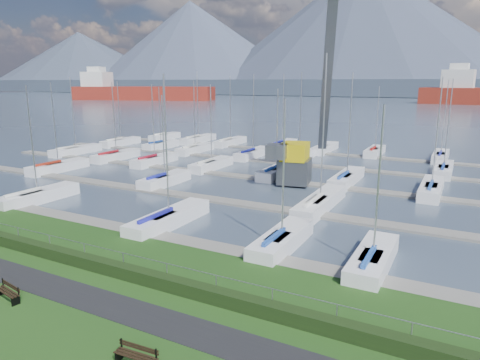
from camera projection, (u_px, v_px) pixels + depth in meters
The scene contains 12 objects.
path at pixel (97, 301), 20.84m from camera, with size 160.00×2.00×0.04m, color black.
water at pixel (439, 101), 247.62m from camera, with size 800.00×540.00×0.20m, color #414E60.
hedge at pixel (133, 274), 23.00m from camera, with size 80.00×0.70×0.70m, color black.
fence at pixel (137, 256), 23.16m from camera, with size 0.04×0.04×80.00m, color gray.
foothill at pixel (446, 88), 306.52m from camera, with size 900.00×80.00×12.00m, color #3D4859.
mountains at pixel (466, 37), 358.35m from camera, with size 1190.00×360.00×115.00m.
docks at pixel (301, 183), 45.89m from camera, with size 90.00×41.60×0.25m.
bench_left at pixel (8, 292), 20.88m from camera, with size 1.84×0.71×0.85m.
bench_right at pixel (137, 356), 16.02m from camera, with size 1.82×0.53×0.85m.
crane at pixel (304, 131), 45.15m from camera, with size 6.56×13.20×22.35m.
cargo_ship_west at pixel (137, 93), 253.83m from camera, with size 84.76×42.01×21.50m.
sailboat_fleet at pixel (293, 125), 51.42m from camera, with size 75.60×49.15×13.22m.
Camera 1 is at (15.04, -16.53, 10.45)m, focal length 32.00 mm.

